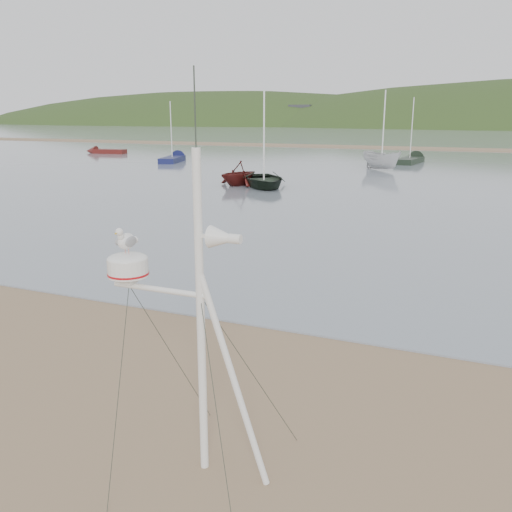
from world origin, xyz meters
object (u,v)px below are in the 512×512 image
at_px(sailboat_dark_mid, 414,159).
at_px(boat_white, 383,144).
at_px(sailboat_blue_near, 176,158).
at_px(dinghy_red_far, 101,151).
at_px(boat_red, 238,162).
at_px(mast_rig, 196,384).
at_px(boat_dark, 264,149).

bearing_deg(sailboat_dark_mid, boat_white, -98.85).
relative_size(sailboat_dark_mid, sailboat_blue_near, 1.05).
xyz_separation_m(boat_white, dinghy_red_far, (-33.89, 7.13, -1.86)).
height_order(boat_white, sailboat_dark_mid, sailboat_dark_mid).
bearing_deg(boat_red, sailboat_dark_mid, 91.01).
bearing_deg(sailboat_blue_near, mast_rig, -58.53).
distance_m(boat_dark, sailboat_blue_near, 21.80).
distance_m(boat_white, sailboat_dark_mid, 9.54).
xyz_separation_m(boat_dark, sailboat_dark_mid, (6.21, 22.95, -2.13)).
relative_size(mast_rig, sailboat_blue_near, 0.79).
distance_m(boat_red, dinghy_red_far, 34.15).
xyz_separation_m(mast_rig, boat_red, (-11.58, 26.26, 0.32)).
relative_size(boat_dark, dinghy_red_far, 0.92).
bearing_deg(dinghy_red_far, sailboat_dark_mid, 3.42).
height_order(boat_dark, dinghy_red_far, boat_dark).
xyz_separation_m(boat_dark, sailboat_blue_near, (-15.50, 15.18, -2.13)).
bearing_deg(boat_dark, sailboat_dark_mid, 42.30).
distance_m(dinghy_red_far, sailboat_dark_mid, 35.40).
height_order(mast_rig, sailboat_blue_near, sailboat_blue_near).
distance_m(boat_red, sailboat_blue_near, 20.23).
bearing_deg(sailboat_dark_mid, boat_dark, -105.14).
bearing_deg(sailboat_blue_near, boat_white, -4.16).
bearing_deg(dinghy_red_far, sailboat_blue_near, -22.55).
height_order(dinghy_red_far, sailboat_blue_near, sailboat_blue_near).
distance_m(boat_white, sailboat_blue_near, 20.41).
relative_size(boat_red, boat_white, 0.71).
relative_size(dinghy_red_far, sailboat_dark_mid, 0.78).
height_order(boat_red, boat_white, boat_white).
height_order(boat_white, dinghy_red_far, boat_white).
distance_m(sailboat_dark_mid, sailboat_blue_near, 23.06).
height_order(dinghy_red_far, sailboat_dark_mid, sailboat_dark_mid).
xyz_separation_m(mast_rig, dinghy_red_far, (-38.82, 46.81, -0.91)).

